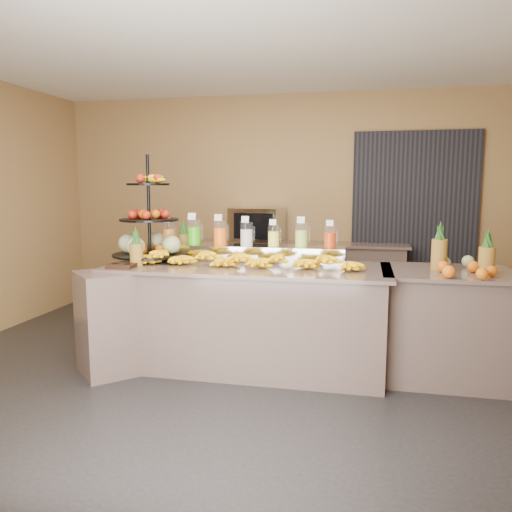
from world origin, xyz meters
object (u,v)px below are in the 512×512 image
(banana_heap, at_px, (242,257))
(fruit_stand, at_px, (155,234))
(condiment_caddy, at_px, (121,266))
(pitcher_tray, at_px, (247,253))
(oven_warmer, at_px, (257,225))
(right_fruit_pile, at_px, (462,263))

(banana_heap, bearing_deg, fruit_stand, 170.39)
(fruit_stand, relative_size, condiment_caddy, 4.41)
(banana_heap, xyz_separation_m, condiment_caddy, (-1.00, -0.32, -0.06))
(condiment_caddy, bearing_deg, pitcher_tray, 32.63)
(fruit_stand, xyz_separation_m, oven_warmer, (0.61, 1.82, -0.04))
(pitcher_tray, distance_m, oven_warmer, 1.70)
(pitcher_tray, relative_size, fruit_stand, 1.85)
(oven_warmer, bearing_deg, condiment_caddy, -99.65)
(condiment_caddy, distance_m, right_fruit_pile, 2.86)
(pitcher_tray, relative_size, right_fruit_pile, 3.78)
(condiment_caddy, bearing_deg, right_fruit_pile, 6.70)
(condiment_caddy, relative_size, right_fruit_pile, 0.46)
(pitcher_tray, xyz_separation_m, oven_warmer, (-0.25, 1.67, 0.14))
(right_fruit_pile, xyz_separation_m, oven_warmer, (-2.12, 1.96, 0.13))
(pitcher_tray, xyz_separation_m, banana_heap, (0.03, -0.31, 0.00))
(fruit_stand, bearing_deg, banana_heap, -4.10)
(pitcher_tray, height_order, oven_warmer, oven_warmer)
(fruit_stand, distance_m, right_fruit_pile, 2.74)
(banana_heap, height_order, oven_warmer, oven_warmer)
(condiment_caddy, bearing_deg, fruit_stand, 76.56)
(condiment_caddy, bearing_deg, banana_heap, 17.54)
(pitcher_tray, bearing_deg, oven_warmer, 98.68)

